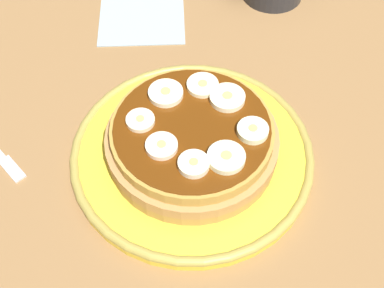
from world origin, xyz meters
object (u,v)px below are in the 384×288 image
object	(u,v)px
banana_slice_5	(140,121)
banana_slice_3	(162,146)
plate	(192,154)
banana_slice_0	(166,94)
banana_slice_7	(227,98)
banana_slice_2	(226,158)
banana_slice_1	(203,86)
banana_slice_6	(194,164)
banana_slice_4	(253,131)
napkin	(139,17)
pancake_stack	(194,140)

from	to	relation	value
banana_slice_5	banana_slice_3	bearing A→B (deg)	108.72
plate	banana_slice_0	distance (cm)	6.83
banana_slice_0	banana_slice_7	size ratio (longest dim) A/B	0.99
banana_slice_2	banana_slice_1	bearing A→B (deg)	-93.42
banana_slice_1	banana_slice_7	world-z (taller)	banana_slice_7
banana_slice_5	banana_slice_6	distance (cm)	7.32
banana_slice_4	banana_slice_7	distance (cm)	4.78
banana_slice_7	napkin	xyz separation A→B (cm)	(4.75, -21.30, -5.56)
banana_slice_1	banana_slice_2	distance (cm)	9.34
pancake_stack	banana_slice_2	size ratio (longest dim) A/B	4.86
banana_slice_2	banana_slice_6	size ratio (longest dim) A/B	1.22
plate	pancake_stack	world-z (taller)	pancake_stack
banana_slice_4	napkin	xyz separation A→B (cm)	(5.74, -25.98, -5.60)
pancake_stack	banana_slice_6	xyz separation A→B (cm)	(1.29, 4.44, 2.35)
pancake_stack	banana_slice_4	world-z (taller)	banana_slice_4
banana_slice_1	banana_slice_5	distance (cm)	7.67
banana_slice_1	napkin	world-z (taller)	banana_slice_1
pancake_stack	plate	bearing A→B (deg)	-9.01
pancake_stack	banana_slice_7	world-z (taller)	banana_slice_7
banana_slice_7	pancake_stack	bearing A→B (deg)	29.52
banana_slice_2	banana_slice_5	distance (cm)	9.28
banana_slice_4	banana_slice_6	world-z (taller)	same
banana_slice_4	napkin	world-z (taller)	banana_slice_4
banana_slice_0	banana_slice_5	size ratio (longest dim) A/B	1.26
banana_slice_7	banana_slice_1	bearing A→B (deg)	-51.79
plate	banana_slice_5	distance (cm)	6.91
banana_slice_3	banana_slice_6	world-z (taller)	banana_slice_6
banana_slice_1	banana_slice_0	bearing A→B (deg)	0.98
banana_slice_2	banana_slice_4	world-z (taller)	same
plate	banana_slice_7	xyz separation A→B (cm)	(-4.36, -2.36, 4.79)
banana_slice_1	banana_slice_6	distance (cm)	9.88
banana_slice_6	banana_slice_7	size ratio (longest dim) A/B	0.82
banana_slice_4	banana_slice_1	bearing A→B (deg)	-67.94
banana_slice_2	napkin	bearing A→B (deg)	-85.29
pancake_stack	banana_slice_6	bearing A→B (deg)	73.81
banana_slice_0	banana_slice_4	world-z (taller)	banana_slice_4
plate	napkin	size ratio (longest dim) A/B	2.28
plate	banana_slice_4	size ratio (longest dim) A/B	8.24
banana_slice_3	pancake_stack	bearing A→B (deg)	-155.82
pancake_stack	banana_slice_3	bearing A→B (deg)	24.18
banana_slice_3	napkin	bearing A→B (deg)	-96.87
plate	banana_slice_1	size ratio (longest dim) A/B	7.63
banana_slice_6	banana_slice_7	distance (cm)	8.76
banana_slice_2	banana_slice_6	bearing A→B (deg)	-2.34
banana_slice_3	banana_slice_5	size ratio (longest dim) A/B	1.09
pancake_stack	banana_slice_7	xyz separation A→B (cm)	(-4.21, -2.38, 2.33)
plate	banana_slice_0	bearing A→B (deg)	-73.09
pancake_stack	napkin	distance (cm)	23.91
banana_slice_6	banana_slice_4	bearing A→B (deg)	-161.72
banana_slice_3	banana_slice_6	bearing A→B (deg)	129.17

